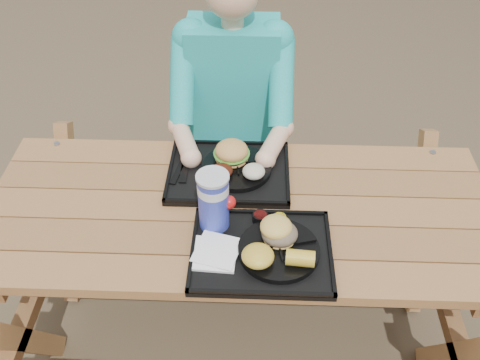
{
  "coord_description": "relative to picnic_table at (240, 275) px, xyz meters",
  "views": [
    {
      "loc": [
        0.05,
        -1.34,
        2.07
      ],
      "look_at": [
        0.0,
        0.0,
        0.88
      ],
      "focal_mm": 40.0,
      "sensor_mm": 36.0,
      "label": 1
    }
  ],
  "objects": [
    {
      "name": "plate_far",
      "position": [
        -0.02,
        0.18,
        0.41
      ],
      "size": [
        0.26,
        0.26,
        0.02
      ],
      "primitive_type": "cylinder",
      "color": "black",
      "rests_on": "tray_far"
    },
    {
      "name": "burger",
      "position": [
        -0.04,
        0.22,
        0.47
      ],
      "size": [
        0.13,
        0.13,
        0.11
      ],
      "primitive_type": null,
      "color": "#D5954B",
      "rests_on": "plate_far"
    },
    {
      "name": "diner",
      "position": [
        -0.05,
        0.63,
        0.27
      ],
      "size": [
        0.48,
        0.84,
        1.28
      ],
      "primitive_type": null,
      "color": "#1AB7A3",
      "rests_on": "ground"
    },
    {
      "name": "napkin_stack",
      "position": [
        -0.07,
        -0.24,
        0.4
      ],
      "size": [
        0.15,
        0.15,
        0.02
      ],
      "primitive_type": "cube",
      "rotation": [
        0.0,
        0.0,
        -0.06
      ],
      "color": "white",
      "rests_on": "tray_near"
    },
    {
      "name": "mac_cheese",
      "position": [
        0.06,
        -0.27,
        0.44
      ],
      "size": [
        0.1,
        0.1,
        0.05
      ],
      "primitive_type": "ellipsoid",
      "color": "gold",
      "rests_on": "plate_near"
    },
    {
      "name": "condiment_mustard",
      "position": [
        0.14,
        -0.09,
        0.41
      ],
      "size": [
        0.05,
        0.05,
        0.03
      ],
      "primitive_type": "cylinder",
      "color": "yellow",
      "rests_on": "tray_near"
    },
    {
      "name": "ground",
      "position": [
        0.0,
        0.0,
        -0.38
      ],
      "size": [
        60.0,
        60.0,
        0.0
      ],
      "primitive_type": "plane",
      "color": "#999999",
      "rests_on": "ground"
    },
    {
      "name": "cutlery_far",
      "position": [
        -0.21,
        0.18,
        0.4
      ],
      "size": [
        0.03,
        0.16,
        0.01
      ],
      "primitive_type": "cube",
      "rotation": [
        0.0,
        0.0,
        -0.01
      ],
      "color": "black",
      "rests_on": "tray_far"
    },
    {
      "name": "plate_near",
      "position": [
        0.13,
        -0.22,
        0.41
      ],
      "size": [
        0.26,
        0.26,
        0.02
      ],
      "primitive_type": "cylinder",
      "color": "black",
      "rests_on": "tray_near"
    },
    {
      "name": "sandwich",
      "position": [
        0.13,
        -0.18,
        0.47
      ],
      "size": [
        0.11,
        0.11,
        0.11
      ],
      "primitive_type": null,
      "color": "#E9B952",
      "rests_on": "plate_near"
    },
    {
      "name": "potato_salad",
      "position": [
        0.05,
        0.12,
        0.44
      ],
      "size": [
        0.08,
        0.08,
        0.05
      ],
      "primitive_type": "ellipsoid",
      "color": "beige",
      "rests_on": "plate_far"
    },
    {
      "name": "picnic_table",
      "position": [
        0.0,
        0.0,
        0.0
      ],
      "size": [
        1.8,
        1.49,
        0.75
      ],
      "primitive_type": null,
      "color": "#999999",
      "rests_on": "ground"
    },
    {
      "name": "condiment_bbq",
      "position": [
        0.07,
        -0.08,
        0.41
      ],
      "size": [
        0.05,
        0.05,
        0.03
      ],
      "primitive_type": "cylinder",
      "color": "black",
      "rests_on": "tray_near"
    },
    {
      "name": "soda_cup",
      "position": [
        -0.08,
        -0.1,
        0.5
      ],
      "size": [
        0.1,
        0.1,
        0.2
      ],
      "primitive_type": "cylinder",
      "color": "#1524A4",
      "rests_on": "tray_near"
    },
    {
      "name": "tray_far",
      "position": [
        -0.05,
        0.17,
        0.39
      ],
      "size": [
        0.45,
        0.35,
        0.02
      ],
      "primitive_type": "cube",
      "color": "black",
      "rests_on": "picnic_table"
    },
    {
      "name": "baked_beans",
      "position": [
        -0.07,
        0.13,
        0.43
      ],
      "size": [
        0.08,
        0.08,
        0.04
      ],
      "primitive_type": "ellipsoid",
      "color": "#44180D",
      "rests_on": "plate_far"
    },
    {
      "name": "corn_cob",
      "position": [
        0.19,
        -0.28,
        0.44
      ],
      "size": [
        0.09,
        0.09,
        0.05
      ],
      "primitive_type": null,
      "rotation": [
        0.0,
        0.0,
        -0.09
      ],
      "color": "gold",
      "rests_on": "plate_near"
    },
    {
      "name": "tray_near",
      "position": [
        0.08,
        -0.21,
        0.39
      ],
      "size": [
        0.45,
        0.35,
        0.02
      ],
      "primitive_type": "cube",
      "color": "black",
      "rests_on": "picnic_table"
    }
  ]
}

